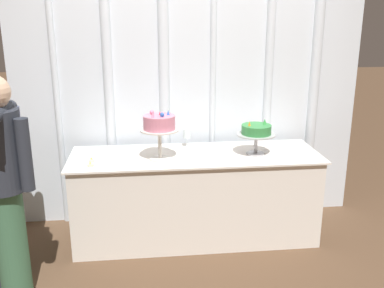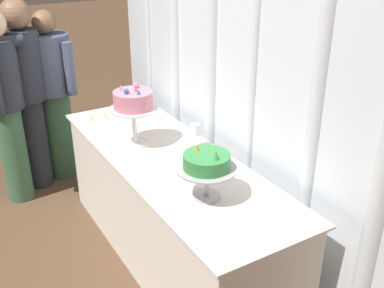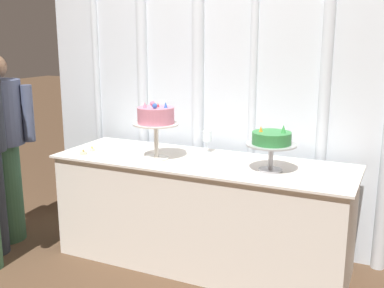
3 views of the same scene
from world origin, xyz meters
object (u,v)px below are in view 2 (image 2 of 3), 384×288
cake_table (171,210)px  guest_man_pink_jacket (4,100)px  guest_man_dark_suit (53,92)px  tealight_near_left (91,119)px  cake_display_nearright (207,164)px  cake_display_nearleft (133,103)px  tealight_far_left (104,116)px  guest_girl_blue_dress (25,86)px  wine_glass (195,131)px

cake_table → guest_man_pink_jacket: guest_man_pink_jacket is taller
guest_man_dark_suit → tealight_near_left: bearing=6.1°
cake_display_nearright → tealight_near_left: bearing=-173.2°
cake_display_nearright → guest_man_dark_suit: 2.07m
cake_table → cake_display_nearleft: size_ratio=5.17×
tealight_far_left → cake_table: bearing=7.1°
guest_girl_blue_dress → cake_display_nearright: bearing=13.4°
cake_display_nearleft → guest_man_dark_suit: 1.30m
cake_table → tealight_far_left: (-0.84, -0.10, 0.39)m
guest_man_dark_suit → cake_display_nearleft: bearing=8.6°
cake_display_nearleft → guest_man_pink_jacket: (-1.02, -0.62, -0.18)m
cake_table → guest_girl_blue_dress: size_ratio=1.31×
wine_glass → tealight_far_left: 0.86m
cake_table → cake_display_nearright: size_ratio=6.52×
wine_glass → guest_man_dark_suit: size_ratio=0.11×
guest_man_dark_suit → guest_girl_blue_dress: guest_girl_blue_dress is taller
cake_display_nearleft → cake_display_nearright: 0.80m
cake_display_nearleft → tealight_near_left: bearing=-168.0°
wine_glass → cake_display_nearleft: bearing=-129.2°
cake_table → guest_man_dark_suit: (-1.56, -0.29, 0.41)m
cake_display_nearleft → cake_display_nearright: (0.80, 0.04, -0.09)m
guest_man_dark_suit → guest_girl_blue_dress: size_ratio=0.93×
tealight_far_left → guest_girl_blue_dress: guest_girl_blue_dress is taller
guest_man_dark_suit → guest_man_pink_jacket: 0.49m
wine_glass → tealight_far_left: wine_glass is taller
wine_glass → guest_man_pink_jacket: size_ratio=0.11×
tealight_far_left → guest_girl_blue_dress: size_ratio=0.02×
tealight_near_left → cake_display_nearleft: bearing=12.0°
guest_man_pink_jacket → cake_display_nearleft: bearing=31.1°
wine_glass → guest_man_dark_suit: (-1.51, -0.50, -0.09)m
cake_display_nearleft → tealight_far_left: (-0.54, -0.01, -0.27)m
cake_display_nearleft → cake_display_nearright: bearing=3.2°
cake_table → tealight_near_left: size_ratio=42.86×
wine_glass → cake_table: bearing=-77.0°
guest_man_pink_jacket → tealight_near_left: bearing=46.0°
tealight_far_left → guest_man_dark_suit: bearing=-165.8°
cake_display_nearright → tealight_near_left: cake_display_nearright is taller
wine_glass → guest_girl_blue_dress: size_ratio=0.10×
tealight_far_left → wine_glass: bearing=21.7°
cake_display_nearleft → guest_man_dark_suit: (-1.26, -0.19, -0.26)m
cake_table → guest_girl_blue_dress: 1.64m
cake_display_nearright → tealight_far_left: size_ratio=8.60×
wine_glass → guest_man_pink_jacket: guest_man_pink_jacket is taller
cake_display_nearright → guest_man_dark_suit: guest_man_dark_suit is taller
cake_display_nearleft → guest_girl_blue_dress: size_ratio=0.25×
cake_display_nearright → wine_glass: 0.61m
cake_display_nearleft → guest_man_pink_jacket: 1.21m
cake_table → guest_girl_blue_dress: bearing=-160.5°
cake_display_nearright → guest_man_pink_jacket: bearing=-160.1°
tealight_near_left → guest_girl_blue_dress: bearing=-153.7°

